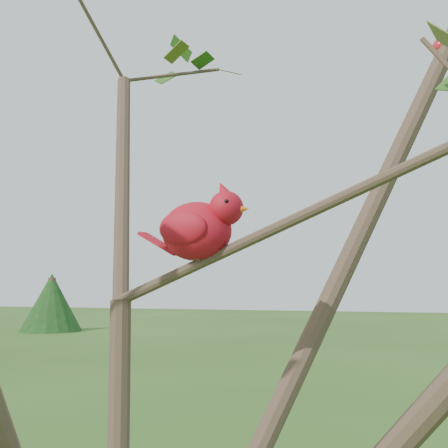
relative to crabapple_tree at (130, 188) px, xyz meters
name	(u,v)px	position (x,y,z in m)	size (l,w,h in m)	color
crabapple_tree	(130,188)	(0.00, 0.00, 0.00)	(2.35, 2.05, 2.95)	#413023
cardinal	(200,228)	(0.07, 0.11, -0.05)	(0.20, 0.11, 0.14)	#AC0E1A
distant_trees	(397,290)	(-0.39, 24.76, -0.50)	(35.19, 18.46, 3.76)	#413023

